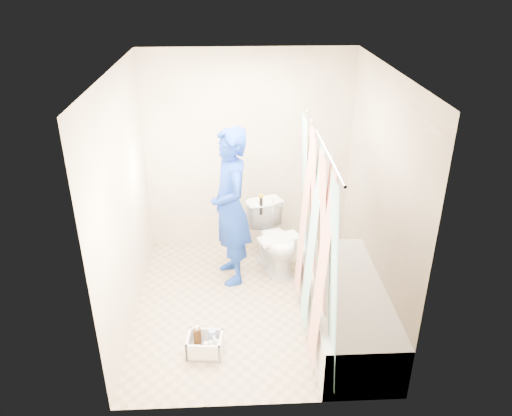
{
  "coord_description": "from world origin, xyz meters",
  "views": [
    {
      "loc": [
        -0.18,
        -4.19,
        3.23
      ],
      "look_at": [
        0.04,
        0.29,
        0.98
      ],
      "focal_mm": 35.0,
      "sensor_mm": 36.0,
      "label": 1
    }
  ],
  "objects_px": {
    "toilet": "(275,239)",
    "plumber": "(231,207)",
    "bathtub": "(345,307)",
    "cleaning_caddy": "(206,346)"
  },
  "relations": [
    {
      "from": "bathtub",
      "to": "plumber",
      "type": "relative_size",
      "value": 1.0
    },
    {
      "from": "plumber",
      "to": "cleaning_caddy",
      "type": "height_order",
      "value": "plumber"
    },
    {
      "from": "bathtub",
      "to": "cleaning_caddy",
      "type": "relative_size",
      "value": 5.18
    },
    {
      "from": "bathtub",
      "to": "plumber",
      "type": "height_order",
      "value": "plumber"
    },
    {
      "from": "toilet",
      "to": "cleaning_caddy",
      "type": "xyz_separation_m",
      "value": [
        -0.73,
        -1.39,
        -0.29
      ]
    },
    {
      "from": "toilet",
      "to": "cleaning_caddy",
      "type": "height_order",
      "value": "toilet"
    },
    {
      "from": "toilet",
      "to": "plumber",
      "type": "bearing_deg",
      "value": 178.64
    },
    {
      "from": "toilet",
      "to": "plumber",
      "type": "distance_m",
      "value": 0.72
    },
    {
      "from": "bathtub",
      "to": "cleaning_caddy",
      "type": "xyz_separation_m",
      "value": [
        -1.31,
        -0.26,
        -0.18
      ]
    },
    {
      "from": "plumber",
      "to": "cleaning_caddy",
      "type": "distance_m",
      "value": 1.48
    }
  ]
}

